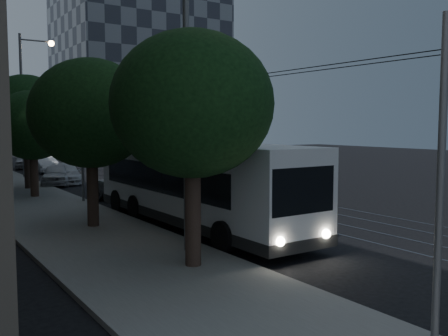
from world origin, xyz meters
name	(u,v)px	position (x,y,z in m)	size (l,w,h in m)	color
ground	(291,225)	(0.00, 0.00, 0.00)	(120.00, 120.00, 0.00)	black
sidewalk	(2,185)	(-7.50, 20.00, 0.07)	(5.00, 90.00, 0.15)	gray
tram_rails	(142,177)	(2.50, 20.00, 0.01)	(4.52, 90.00, 0.02)	gray
overhead_wires	(40,133)	(-4.97, 20.00, 3.47)	(2.23, 90.00, 6.00)	black
building_distant_right	(139,71)	(18.00, 55.00, 12.00)	(22.00, 18.00, 24.00)	#32363F
trolleybus	(192,182)	(-3.51, 1.92, 1.80)	(2.90, 13.11, 5.63)	#B8B8BA
pickup_silver	(137,188)	(-2.70, 9.14, 0.73)	(2.42, 5.24, 1.46)	#A7A9AF
car_white_a	(56,174)	(-4.30, 18.85, 0.73)	(1.72, 4.26, 1.45)	silver
car_white_b	(66,174)	(-3.45, 19.50, 0.67)	(1.88, 4.61, 1.34)	silver
car_white_c	(45,164)	(-2.70, 28.40, 0.75)	(1.58, 4.53, 1.49)	silver
car_white_d	(26,160)	(-3.14, 33.40, 0.77)	(1.81, 4.50, 1.53)	#B9B8BD
tree_0	(192,105)	(-6.50, -3.33, 4.59)	(4.48, 4.48, 6.63)	#2F201A
tree_1	(91,114)	(-7.00, 3.53, 4.47)	(4.64, 4.64, 6.58)	#2F201A
tree_2	(33,126)	(-7.00, 13.08, 4.01)	(4.18, 4.18, 5.91)	#2F201A
tree_3	(26,113)	(-6.50, 16.91, 4.74)	(5.17, 5.17, 7.08)	#2F201A
streetlamp_near	(198,52)	(-5.38, -1.75, 6.27)	(2.52, 0.44, 10.46)	slate
streetlamp_far	(28,93)	(-4.78, 24.25, 6.43)	(2.58, 0.44, 10.75)	slate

